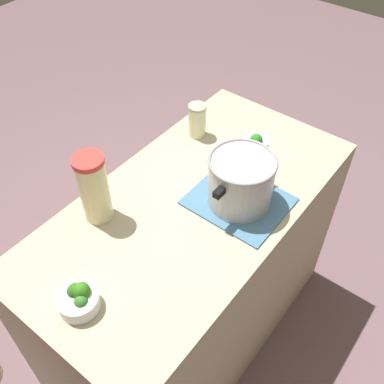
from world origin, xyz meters
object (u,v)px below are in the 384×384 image
(cooking_pot, at_px, (241,180))
(mason_jar, at_px, (197,120))
(broccoli_bowl_center, at_px, (256,145))
(lemonade_pitcher, at_px, (94,188))
(broccoli_bowl_front, at_px, (79,300))

(cooking_pot, bearing_deg, mason_jar, -121.50)
(mason_jar, xyz_separation_m, broccoli_bowl_center, (-0.05, 0.25, -0.04))
(mason_jar, relative_size, broccoli_bowl_center, 1.36)
(lemonade_pitcher, relative_size, broccoli_bowl_front, 2.15)
(cooking_pot, relative_size, lemonade_pitcher, 1.16)
(lemonade_pitcher, height_order, broccoli_bowl_center, lemonade_pitcher)
(cooking_pot, xyz_separation_m, broccoli_bowl_front, (0.62, -0.13, -0.07))
(mason_jar, bearing_deg, broccoli_bowl_front, 14.65)
(cooking_pot, distance_m, broccoli_bowl_front, 0.64)
(broccoli_bowl_front, relative_size, broccoli_bowl_center, 1.15)
(lemonade_pitcher, xyz_separation_m, broccoli_bowl_center, (-0.61, 0.24, -0.10))
(lemonade_pitcher, relative_size, mason_jar, 1.82)
(broccoli_bowl_center, bearing_deg, lemonade_pitcher, -21.48)
(broccoli_bowl_front, bearing_deg, cooking_pot, 168.26)
(lemonade_pitcher, xyz_separation_m, mason_jar, (-0.56, -0.01, -0.06))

